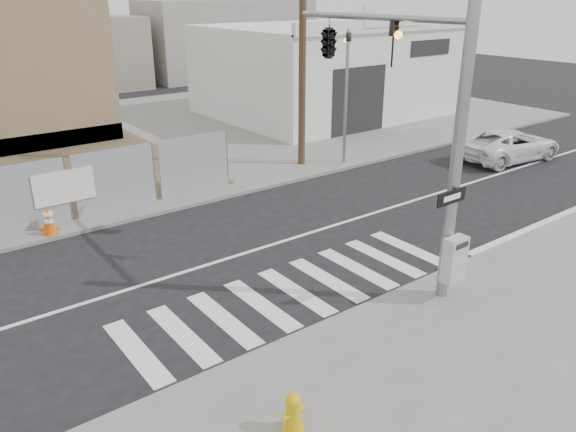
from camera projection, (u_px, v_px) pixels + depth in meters
ground at (239, 255)px, 15.24m from camera, size 100.00×100.00×0.00m
sidewalk_far at (74, 147)px, 25.58m from camera, size 50.00×20.00×0.12m
signal_pole at (368, 76)px, 13.34m from camera, size 0.96×5.87×7.00m
far_signal_pole at (347, 79)px, 21.82m from camera, size 0.16×0.20×5.60m
concrete_wall_right at (51, 73)px, 24.13m from camera, size 5.50×1.30×8.00m
auto_shop at (324, 69)px, 31.72m from camera, size 12.00×10.20×5.95m
utility_pole_right at (303, 33)px, 21.01m from camera, size 1.60×0.28×10.00m
fire_hydrant at (294, 412)px, 8.88m from camera, size 0.47×0.47×0.71m
suv at (509, 145)px, 23.60m from camera, size 4.97×2.73×1.32m
traffic_cone_c at (50, 224)px, 16.11m from camera, size 0.42×0.42×0.65m
traffic_cone_d at (48, 218)px, 16.40m from camera, size 0.51×0.51×0.78m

